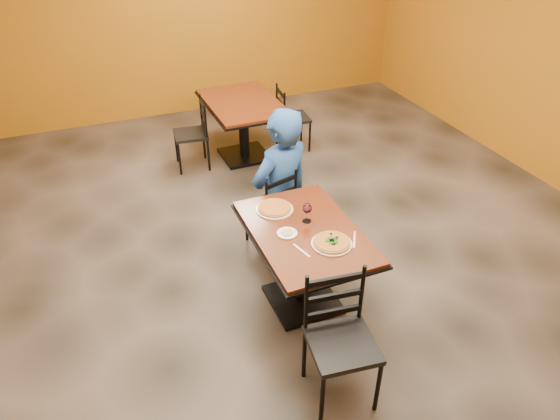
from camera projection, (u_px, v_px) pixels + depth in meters
name	position (u px, v px, depth m)	size (l,w,h in m)	color
floor	(281.00, 266.00, 4.80)	(7.00, 8.00, 0.01)	black
wall_back	(171.00, 9.00, 7.06)	(7.00, 0.01, 3.00)	#BB6614
table_main	(304.00, 250.00, 4.10)	(0.83, 1.23, 0.75)	maroon
table_second	(243.00, 116.00, 6.33)	(0.88, 1.30, 0.75)	maroon
chair_main_near	(342.00, 345.00, 3.38)	(0.43, 0.43, 0.96)	black
chair_main_far	(270.00, 207.00, 4.89)	(0.37, 0.37, 0.83)	black
chair_second_left	(190.00, 135.00, 6.19)	(0.39, 0.39, 0.86)	black
chair_second_right	(293.00, 118.00, 6.62)	(0.38, 0.38, 0.84)	black
diner	(281.00, 178.00, 4.79)	(0.67, 0.44, 1.39)	navy
plate_main	(332.00, 244.00, 3.84)	(0.31, 0.31, 0.01)	white
pizza_main	(332.00, 242.00, 3.83)	(0.28, 0.28, 0.02)	#9C380B
plate_far	(275.00, 209.00, 4.24)	(0.31, 0.31, 0.01)	white
pizza_far	(275.00, 208.00, 4.23)	(0.28, 0.28, 0.02)	orange
side_plate	(287.00, 233.00, 3.95)	(0.16, 0.16, 0.01)	white
dip	(287.00, 232.00, 3.95)	(0.09, 0.09, 0.01)	tan
wine_glass	(307.00, 212.00, 4.05)	(0.08, 0.08, 0.18)	white
fork	(302.00, 250.00, 3.78)	(0.01, 0.19, 0.00)	silver
knife	(354.00, 239.00, 3.89)	(0.01, 0.21, 0.00)	silver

